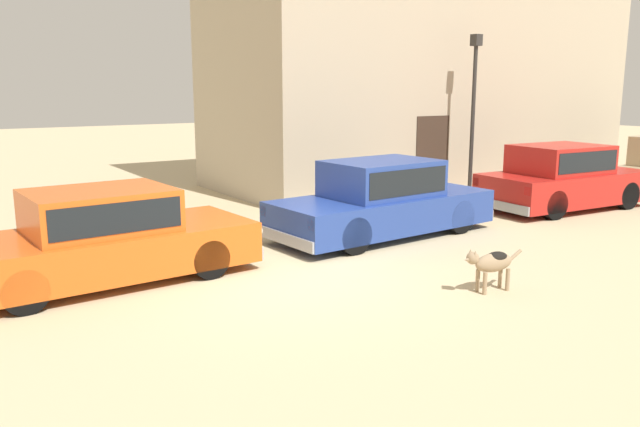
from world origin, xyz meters
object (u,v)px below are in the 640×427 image
(parked_sedan_second, at_px, (382,199))
(parked_sedan_third, at_px, (563,177))
(parked_sedan_nearest, at_px, (104,236))
(stray_dog_spotted, at_px, (492,262))
(street_lamp, at_px, (474,96))

(parked_sedan_second, distance_m, parked_sedan_third, 5.30)
(parked_sedan_nearest, bearing_deg, stray_dog_spotted, -41.33)
(parked_sedan_third, relative_size, street_lamp, 1.06)
(parked_sedan_nearest, distance_m, street_lamp, 10.22)
(parked_sedan_nearest, relative_size, street_lamp, 1.11)
(parked_sedan_second, relative_size, parked_sedan_third, 1.09)
(parked_sedan_third, bearing_deg, parked_sedan_second, -177.61)
(parked_sedan_second, bearing_deg, street_lamp, 21.00)
(parked_sedan_nearest, xyz_separation_m, street_lamp, (9.81, 2.15, 1.92))
(parked_sedan_nearest, xyz_separation_m, parked_sedan_second, (5.28, 0.07, 0.04))
(parked_sedan_nearest, height_order, parked_sedan_third, parked_sedan_third)
(parked_sedan_nearest, relative_size, parked_sedan_third, 1.04)
(parked_sedan_nearest, height_order, stray_dog_spotted, parked_sedan_nearest)
(parked_sedan_nearest, xyz_separation_m, parked_sedan_third, (10.57, -0.06, 0.07))
(parked_sedan_third, xyz_separation_m, street_lamp, (-0.77, 2.20, 1.85))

